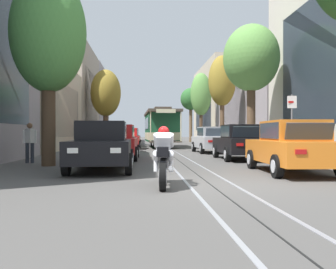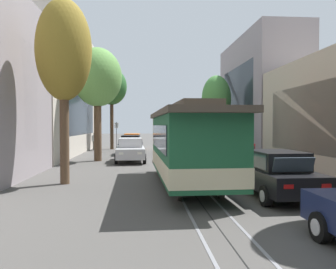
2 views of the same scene
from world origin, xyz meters
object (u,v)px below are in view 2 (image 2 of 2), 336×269
parked_car_red_fourth_left (233,158)px  street_tree_kerb_right_mid (64,52)px  pedestrian_on_left_pavement (95,140)px  parked_car_red_second_left (198,145)px  parked_car_black_near_left (191,142)px  fire_hydrant (213,148)px  street_tree_kerb_right_near (112,87)px  cable_car_trolley (189,145)px  parked_car_orange_near_right (132,141)px  parked_car_silver_mid_right (130,150)px  street_tree_kerb_left_near (216,100)px  street_sign_post (117,133)px  pedestrian_on_right_pavement (231,142)px  parked_car_green_mid_left (216,150)px  parked_car_black_fifth_left (275,174)px  motorcycle_with_rider (170,141)px  parked_car_black_second_right (131,145)px  street_tree_kerb_right_second (97,78)px

parked_car_red_fourth_left → street_tree_kerb_right_mid: size_ratio=0.57×
pedestrian_on_left_pavement → parked_car_red_second_left: bearing=151.3°
parked_car_black_near_left → fire_hydrant: parked_car_black_near_left is taller
street_tree_kerb_right_near → pedestrian_on_left_pavement: 5.64m
cable_car_trolley → pedestrian_on_left_pavement: 20.93m
parked_car_orange_near_right → pedestrian_on_left_pavement: (3.61, 1.03, 0.17)m
cable_car_trolley → street_tree_kerb_right_mid: bearing=-13.7°
parked_car_black_near_left → cable_car_trolley: cable_car_trolley is taller
parked_car_silver_mid_right → pedestrian_on_left_pavement: 11.15m
street_tree_kerb_left_near → street_sign_post: bearing=1.4°
street_tree_kerb_left_near → pedestrian_on_right_pavement: size_ratio=4.40×
parked_car_red_second_left → fire_hydrant: 1.80m
pedestrian_on_right_pavement → street_sign_post: (10.35, -1.14, 0.78)m
cable_car_trolley → pedestrian_on_right_pavement: (-6.11, -16.58, -0.75)m
parked_car_green_mid_left → parked_car_black_fifth_left: bearing=88.8°
parked_car_black_near_left → parked_car_red_fourth_left: 16.36m
parked_car_red_fourth_left → street_tree_kerb_right_mid: bearing=15.6°
parked_car_black_near_left → parked_car_red_second_left: (0.13, 4.99, 0.00)m
street_tree_kerb_left_near → parked_car_silver_mid_right: bearing=47.9°
motorcycle_with_rider → fire_hydrant: size_ratio=2.37×
parked_car_orange_near_right → motorcycle_with_rider: bearing=-148.1°
parked_car_green_mid_left → cable_car_trolley: size_ratio=0.48×
parked_car_black_near_left → street_tree_kerb_left_near: 4.90m
parked_car_red_second_left → parked_car_silver_mid_right: bearing=44.7°
parked_car_green_mid_left → parked_car_black_fifth_left: 10.51m
motorcycle_with_rider → pedestrian_on_left_pavement: (7.66, 3.54, 0.32)m
street_tree_kerb_left_near → parked_car_red_second_left: bearing=54.3°
parked_car_silver_mid_right → cable_car_trolley: bearing=105.8°
pedestrian_on_left_pavement → fire_hydrant: 11.59m
parked_car_black_near_left → motorcycle_with_rider: bearing=-64.0°
parked_car_silver_mid_right → parked_car_black_fifth_left: bearing=115.5°
cable_car_trolley → pedestrian_on_right_pavement: size_ratio=5.69×
parked_car_black_second_right → street_tree_kerb_right_second: size_ratio=0.57×
cable_car_trolley → parked_car_red_second_left: bearing=-100.6°
parked_car_silver_mid_right → parked_car_green_mid_left: bearing=172.3°
pedestrian_on_left_pavement → street_sign_post: size_ratio=0.63×
parked_car_silver_mid_right → pedestrian_on_left_pavement: size_ratio=2.57×
street_tree_kerb_right_near → motorcycle_with_rider: 8.60m
parked_car_black_fifth_left → street_sign_post: size_ratio=1.62×
fire_hydrant → parked_car_silver_mid_right: bearing=42.2°
parked_car_black_near_left → street_tree_kerb_right_mid: bearing=66.7°
street_tree_kerb_right_mid → fire_hydrant: 17.94m
parked_car_black_fifth_left → parked_car_black_second_right: (5.58, -17.15, 0.00)m
parked_car_black_near_left → pedestrian_on_left_pavement: 9.43m
street_tree_kerb_right_second → cable_car_trolley: size_ratio=0.84×
street_tree_kerb_right_mid → parked_car_red_second_left: bearing=-120.1°
parked_car_silver_mid_right → street_tree_kerb_right_near: street_tree_kerb_right_near is taller
parked_car_red_fourth_left → street_tree_kerb_left_near: size_ratio=0.62×
motorcycle_with_rider → street_tree_kerb_right_mid: bearing=74.4°
parked_car_black_second_right → motorcycle_with_rider: 9.04m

